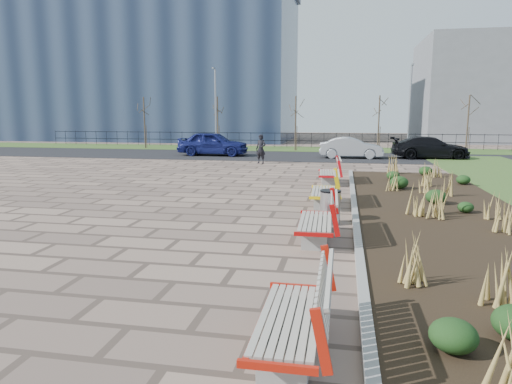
% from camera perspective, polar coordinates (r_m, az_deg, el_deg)
% --- Properties ---
extents(ground, '(120.00, 120.00, 0.00)m').
position_cam_1_polar(ground, '(8.93, -13.33, -8.64)').
color(ground, '#826959').
rests_on(ground, ground).
extents(planting_bed, '(4.50, 18.00, 0.10)m').
position_cam_1_polar(planting_bed, '(13.28, 22.34, -2.83)').
color(planting_bed, black).
rests_on(planting_bed, ground).
extents(planting_curb, '(0.16, 18.00, 0.15)m').
position_cam_1_polar(planting_curb, '(13.00, 12.23, -2.45)').
color(planting_curb, gray).
rests_on(planting_curb, ground).
extents(grass_verge_far, '(80.00, 5.00, 0.04)m').
position_cam_1_polar(grass_verge_far, '(35.99, 5.16, 5.38)').
color(grass_verge_far, '#33511E').
rests_on(grass_verge_far, ground).
extents(road, '(80.00, 7.00, 0.02)m').
position_cam_1_polar(road, '(30.05, 4.01, 4.50)').
color(road, black).
rests_on(road, ground).
extents(bench_a, '(0.90, 2.10, 1.00)m').
position_cam_1_polar(bench_a, '(5.48, 4.24, -14.87)').
color(bench_a, red).
rests_on(bench_a, ground).
extents(bench_b, '(0.95, 2.12, 1.00)m').
position_cam_1_polar(bench_b, '(10.10, 7.45, -3.35)').
color(bench_b, '#B50D0C').
rests_on(bench_b, ground).
extents(bench_c, '(0.96, 2.13, 1.00)m').
position_cam_1_polar(bench_c, '(14.00, 8.44, 0.31)').
color(bench_c, yellow).
rests_on(bench_c, ground).
extents(bench_d, '(1.01, 2.14, 1.00)m').
position_cam_1_polar(bench_d, '(18.44, 9.05, 2.58)').
color(bench_d, red).
rests_on(bench_d, ground).
extents(litter_bin, '(0.51, 0.51, 0.85)m').
position_cam_1_polar(litter_bin, '(11.72, 9.25, -1.93)').
color(litter_bin, '#B2B2B7').
rests_on(litter_bin, ground).
extents(pedestrian, '(0.68, 0.54, 1.62)m').
position_cam_1_polar(pedestrian, '(25.63, 0.61, 5.40)').
color(pedestrian, black).
rests_on(pedestrian, ground).
extents(car_blue, '(4.65, 1.90, 1.58)m').
position_cam_1_polar(car_blue, '(30.49, -5.39, 6.06)').
color(car_blue, navy).
rests_on(car_blue, road).
extents(car_silver, '(3.92, 1.43, 1.28)m').
position_cam_1_polar(car_silver, '(29.18, 11.81, 5.44)').
color(car_silver, '#999BA0').
rests_on(car_silver, road).
extents(car_black, '(4.77, 2.22, 1.35)m').
position_cam_1_polar(car_black, '(30.21, 20.93, 5.21)').
color(car_black, black).
rests_on(car_black, road).
extents(tree_a, '(1.40, 1.40, 4.00)m').
position_cam_1_polar(tree_a, '(37.58, -13.76, 8.41)').
color(tree_a, '#4C3D2D').
rests_on(tree_a, grass_verge_far).
extents(tree_b, '(1.40, 1.40, 4.00)m').
position_cam_1_polar(tree_b, '(35.52, -4.82, 8.59)').
color(tree_b, '#4C3D2D').
rests_on(tree_b, grass_verge_far).
extents(tree_c, '(1.40, 1.40, 4.00)m').
position_cam_1_polar(tree_c, '(34.40, 4.96, 8.54)').
color(tree_c, '#4C3D2D').
rests_on(tree_c, grass_verge_far).
extents(tree_d, '(1.40, 1.40, 4.00)m').
position_cam_1_polar(tree_d, '(34.31, 15.08, 8.24)').
color(tree_d, '#4C3D2D').
rests_on(tree_d, grass_verge_far).
extents(tree_e, '(1.40, 1.40, 4.00)m').
position_cam_1_polar(tree_e, '(35.25, 24.94, 7.71)').
color(tree_e, '#4C3D2D').
rests_on(tree_e, grass_verge_far).
extents(lamp_west, '(0.24, 0.60, 6.00)m').
position_cam_1_polar(lamp_west, '(35.04, -5.07, 10.20)').
color(lamp_west, gray).
rests_on(lamp_west, grass_verge_far).
extents(lamp_east, '(0.24, 0.60, 6.00)m').
position_cam_1_polar(lamp_east, '(34.00, 18.63, 9.75)').
color(lamp_east, gray).
rests_on(lamp_east, grass_verge_far).
extents(railing_fence, '(44.00, 0.10, 1.20)m').
position_cam_1_polar(railing_fence, '(37.44, 5.41, 6.49)').
color(railing_fence, black).
rests_on(railing_fence, grass_verge_far).
extents(building_glass, '(40.00, 14.00, 15.00)m').
position_cam_1_polar(building_glass, '(54.32, -17.85, 14.35)').
color(building_glass, '#192338').
rests_on(building_glass, ground).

